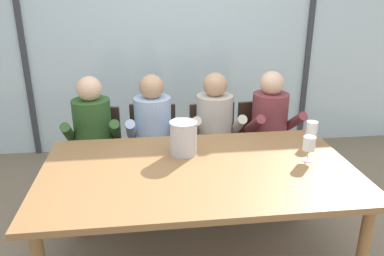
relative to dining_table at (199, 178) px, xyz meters
name	(u,v)px	position (x,y,z in m)	size (l,w,h in m)	color
ground	(184,194)	(0.00, 1.00, -0.70)	(14.00, 14.00, 0.00)	#847056
window_glass_panel	(172,40)	(0.00, 2.22, 0.60)	(7.24, 0.03, 2.60)	silver
window_mullion_left	(23,43)	(-1.63, 2.20, 0.60)	(0.06, 0.06, 2.60)	#38383D
window_mullion_right	(309,38)	(1.63, 2.20, 0.60)	(0.06, 0.06, 2.60)	#38383D
hillside_vineyard	(159,44)	(0.00, 6.00, 0.02)	(13.24, 2.40, 1.45)	#568942
dining_table	(199,178)	(0.00, 0.00, 0.00)	(2.04, 1.18, 0.78)	olive
chair_near_curtain	(96,149)	(-0.79, 1.01, -0.19)	(0.50, 0.50, 0.88)	#332319
chair_left_of_center	(152,146)	(-0.28, 1.03, -0.19)	(0.49, 0.49, 0.88)	#332319
chair_center	(214,145)	(0.29, 0.99, -0.19)	(0.48, 0.48, 0.88)	#332319
chair_right_of_center	(262,141)	(0.75, 1.01, -0.19)	(0.50, 0.50, 0.88)	#332319
person_olive_shirt	(93,138)	(-0.78, 0.86, -0.02)	(0.48, 0.62, 1.19)	#2D5123
person_pale_blue_shirt	(154,135)	(-0.27, 0.86, -0.02)	(0.47, 0.61, 1.19)	#9EB2D1
person_beige_jumper	(216,132)	(0.27, 0.86, -0.02)	(0.46, 0.61, 1.19)	#B7AD9E
person_maroon_top	(272,130)	(0.79, 0.86, -0.02)	(0.49, 0.63, 1.19)	brown
ice_bucket_primary	(183,138)	(-0.07, 0.24, 0.19)	(0.20, 0.20, 0.24)	#B7B7BC
wine_glass_by_left_taster	(309,145)	(0.75, 0.02, 0.19)	(0.08, 0.08, 0.17)	silver
wine_glass_near_bucket	(312,129)	(0.89, 0.31, 0.19)	(0.08, 0.08, 0.17)	silver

